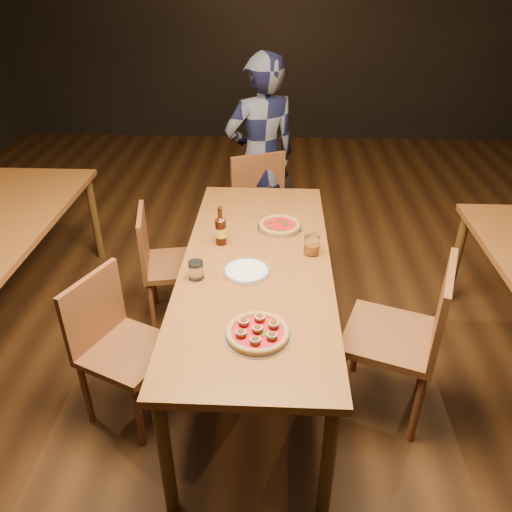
{
  "coord_description": "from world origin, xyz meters",
  "views": [
    {
      "loc": [
        0.1,
        -2.28,
        2.17
      ],
      "look_at": [
        0.0,
        -0.05,
        0.82
      ],
      "focal_mm": 35.0,
      "sensor_mm": 36.0,
      "label": 1
    }
  ],
  "objects_px": {
    "amber_glass": "(312,245)",
    "chair_main_nw": "(128,350)",
    "plate_stack": "(246,272)",
    "chair_main_sw": "(175,264)",
    "pizza_margherita": "(280,226)",
    "pizza_meatball": "(258,332)",
    "water_glass": "(196,270)",
    "beer_bottle": "(221,231)",
    "chair_main_e": "(391,335)",
    "table_main": "(256,273)",
    "chair_end": "(267,216)",
    "diner": "(261,159)"
  },
  "relations": [
    {
      "from": "chair_main_nw",
      "to": "pizza_margherita",
      "type": "xyz_separation_m",
      "value": [
        0.77,
        0.77,
        0.34
      ]
    },
    {
      "from": "chair_main_nw",
      "to": "diner",
      "type": "xyz_separation_m",
      "value": [
        0.61,
        1.82,
        0.37
      ]
    },
    {
      "from": "pizza_margherita",
      "to": "diner",
      "type": "height_order",
      "value": "diner"
    },
    {
      "from": "chair_main_sw",
      "to": "plate_stack",
      "type": "bearing_deg",
      "value": -150.15
    },
    {
      "from": "amber_glass",
      "to": "chair_main_nw",
      "type": "bearing_deg",
      "value": -152.87
    },
    {
      "from": "plate_stack",
      "to": "amber_glass",
      "type": "bearing_deg",
      "value": 32.36
    },
    {
      "from": "beer_bottle",
      "to": "chair_end",
      "type": "bearing_deg",
      "value": 75.7
    },
    {
      "from": "pizza_meatball",
      "to": "pizza_margherita",
      "type": "xyz_separation_m",
      "value": [
        0.09,
        1.0,
        -0.0
      ]
    },
    {
      "from": "pizza_meatball",
      "to": "water_glass",
      "type": "xyz_separation_m",
      "value": [
        -0.33,
        0.44,
        0.03
      ]
    },
    {
      "from": "pizza_margherita",
      "to": "chair_main_sw",
      "type": "bearing_deg",
      "value": 173.09
    },
    {
      "from": "table_main",
      "to": "diner",
      "type": "height_order",
      "value": "diner"
    },
    {
      "from": "chair_end",
      "to": "pizza_meatball",
      "type": "height_order",
      "value": "chair_end"
    },
    {
      "from": "plate_stack",
      "to": "beer_bottle",
      "type": "bearing_deg",
      "value": 118.35
    },
    {
      "from": "chair_main_e",
      "to": "chair_end",
      "type": "xyz_separation_m",
      "value": [
        -0.68,
        1.39,
        -0.03
      ]
    },
    {
      "from": "water_glass",
      "to": "diner",
      "type": "xyz_separation_m",
      "value": [
        0.27,
        1.61,
        0.0
      ]
    },
    {
      "from": "plate_stack",
      "to": "water_glass",
      "type": "xyz_separation_m",
      "value": [
        -0.25,
        -0.05,
        0.04
      ]
    },
    {
      "from": "chair_main_sw",
      "to": "pizza_meatball",
      "type": "bearing_deg",
      "value": -162.46
    },
    {
      "from": "water_glass",
      "to": "amber_glass",
      "type": "height_order",
      "value": "amber_glass"
    },
    {
      "from": "beer_bottle",
      "to": "amber_glass",
      "type": "bearing_deg",
      "value": -9.42
    },
    {
      "from": "table_main",
      "to": "pizza_margherita",
      "type": "relative_size",
      "value": 7.39
    },
    {
      "from": "beer_bottle",
      "to": "chair_main_e",
      "type": "bearing_deg",
      "value": -26.34
    },
    {
      "from": "table_main",
      "to": "amber_glass",
      "type": "relative_size",
      "value": 18.25
    },
    {
      "from": "chair_main_sw",
      "to": "pizza_meatball",
      "type": "height_order",
      "value": "chair_main_sw"
    },
    {
      "from": "chair_main_nw",
      "to": "plate_stack",
      "type": "distance_m",
      "value": 0.73
    },
    {
      "from": "chair_main_nw",
      "to": "pizza_meatball",
      "type": "distance_m",
      "value": 0.79
    },
    {
      "from": "pizza_margherita",
      "to": "plate_stack",
      "type": "height_order",
      "value": "pizza_margherita"
    },
    {
      "from": "plate_stack",
      "to": "chair_main_sw",
      "type": "bearing_deg",
      "value": 130.97
    },
    {
      "from": "chair_end",
      "to": "table_main",
      "type": "bearing_deg",
      "value": -113.38
    },
    {
      "from": "chair_end",
      "to": "beer_bottle",
      "type": "height_order",
      "value": "beer_bottle"
    },
    {
      "from": "plate_stack",
      "to": "beer_bottle",
      "type": "relative_size",
      "value": 1.05
    },
    {
      "from": "diner",
      "to": "chair_main_nw",
      "type": "bearing_deg",
      "value": 47.64
    },
    {
      "from": "plate_stack",
      "to": "diner",
      "type": "distance_m",
      "value": 1.56
    },
    {
      "from": "chair_main_e",
      "to": "table_main",
      "type": "bearing_deg",
      "value": -90.41
    },
    {
      "from": "pizza_meatball",
      "to": "chair_main_e",
      "type": "bearing_deg",
      "value": 27.04
    },
    {
      "from": "chair_main_nw",
      "to": "chair_end",
      "type": "distance_m",
      "value": 1.65
    },
    {
      "from": "chair_main_nw",
      "to": "plate_stack",
      "type": "xyz_separation_m",
      "value": [
        0.6,
        0.26,
        0.33
      ]
    },
    {
      "from": "pizza_meatball",
      "to": "water_glass",
      "type": "bearing_deg",
      "value": 127.08
    },
    {
      "from": "beer_bottle",
      "to": "diner",
      "type": "bearing_deg",
      "value": 81.81
    },
    {
      "from": "chair_main_nw",
      "to": "beer_bottle",
      "type": "distance_m",
      "value": 0.82
    },
    {
      "from": "water_glass",
      "to": "diner",
      "type": "height_order",
      "value": "diner"
    },
    {
      "from": "chair_end",
      "to": "diner",
      "type": "xyz_separation_m",
      "value": [
        -0.06,
        0.32,
        0.34
      ]
    },
    {
      "from": "pizza_meatball",
      "to": "amber_glass",
      "type": "xyz_separation_m",
      "value": [
        0.27,
        0.71,
        0.03
      ]
    },
    {
      "from": "table_main",
      "to": "plate_stack",
      "type": "bearing_deg",
      "value": -112.82
    },
    {
      "from": "chair_main_e",
      "to": "plate_stack",
      "type": "xyz_separation_m",
      "value": [
        -0.75,
        0.15,
        0.27
      ]
    },
    {
      "from": "water_glass",
      "to": "diner",
      "type": "bearing_deg",
      "value": 80.51
    },
    {
      "from": "pizza_meatball",
      "to": "plate_stack",
      "type": "xyz_separation_m",
      "value": [
        -0.08,
        0.49,
        -0.01
      ]
    },
    {
      "from": "chair_main_nw",
      "to": "pizza_margherita",
      "type": "bearing_deg",
      "value": -20.61
    },
    {
      "from": "chair_end",
      "to": "diner",
      "type": "relative_size",
      "value": 0.58
    },
    {
      "from": "table_main",
      "to": "beer_bottle",
      "type": "distance_m",
      "value": 0.32
    },
    {
      "from": "chair_main_e",
      "to": "diner",
      "type": "relative_size",
      "value": 0.61
    }
  ]
}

